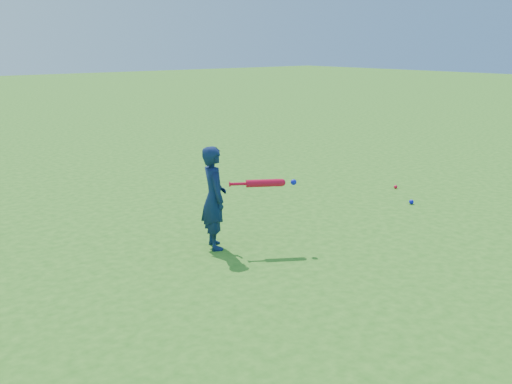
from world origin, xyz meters
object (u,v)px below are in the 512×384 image
Objects in this scene: child at (214,198)px; bat_swing at (267,183)px; ground_ball_red at (396,187)px; ground_ball_blue at (411,202)px.

bat_swing is (0.51, -0.37, 0.17)m from child.
ground_ball_blue is at bearing -128.42° from ground_ball_red.
ground_ball_blue is 3.01m from bat_swing.
ground_ball_blue is (3.42, -0.35, -0.58)m from child.
child is at bearing 174.18° from ground_ball_blue.
bat_swing is at bearing -167.57° from ground_ball_red.
ground_ball_blue is 0.10× the size of bat_swing.
child is 1.75× the size of bat_swing.
child is 20.22× the size of ground_ball_red.
ground_ball_blue is at bearing 32.01° from bat_swing.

